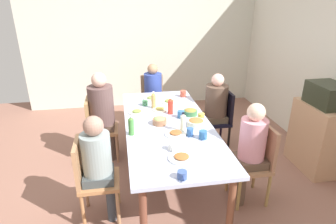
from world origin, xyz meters
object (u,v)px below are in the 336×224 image
at_px(person_3, 215,105).
at_px(person_0, 98,160).
at_px(plate_3, 182,157).
at_px(plate_5, 169,102).
at_px(person_1, 251,145).
at_px(person_4, 153,91).
at_px(person_2, 102,109).
at_px(microwave, 328,95).
at_px(plate_1, 137,112).
at_px(plate_0, 176,133).
at_px(chair_4, 153,98).
at_px(bowl_2, 196,123).
at_px(chair_0, 91,176).
at_px(bottle_0, 131,126).
at_px(bottle_3, 154,100).
at_px(chair_1, 257,160).
at_px(bottle_1, 183,123).
at_px(plate_4, 160,109).
at_px(bottle_2, 170,106).
at_px(cup_1, 183,94).
at_px(side_cabinet, 318,137).
at_px(chair_3, 220,117).
at_px(chair_2, 97,126).
at_px(dining_table, 168,128).
at_px(bowl_0, 190,112).
at_px(plate_2, 151,98).
at_px(cup_2, 201,117).
at_px(cup_3, 203,135).
at_px(cup_4, 172,147).
at_px(cup_7, 181,114).
at_px(cup_0, 190,132).
at_px(cup_5, 145,103).
at_px(cup_6, 182,175).

bearing_deg(person_3, person_0, -53.30).
distance_m(plate_3, plate_5, 1.52).
bearing_deg(person_1, person_4, -158.95).
bearing_deg(person_1, person_2, -126.66).
bearing_deg(person_3, microwave, 58.56).
bearing_deg(plate_1, plate_0, 28.71).
distance_m(chair_4, bowl_2, 1.75).
distance_m(chair_0, chair_4, 2.34).
relative_size(bottle_0, bottle_3, 0.97).
distance_m(chair_1, bottle_1, 0.91).
xyz_separation_m(person_3, person_4, (-0.88, -0.80, -0.03)).
bearing_deg(person_1, plate_4, -141.16).
bearing_deg(bottle_1, bottle_2, -174.73).
relative_size(cup_1, bottle_1, 0.53).
distance_m(chair_1, person_4, 2.26).
distance_m(bottle_0, side_cabinet, 2.47).
relative_size(chair_3, plate_0, 3.74).
relative_size(chair_1, chair_2, 1.00).
bearing_deg(person_4, plate_0, 1.11).
bearing_deg(plate_5, dining_table, -11.25).
relative_size(plate_4, cup_1, 1.71).
xyz_separation_m(plate_5, microwave, (0.83, 1.85, 0.28)).
distance_m(person_2, bowl_2, 1.33).
relative_size(plate_5, bowl_0, 1.28).
bearing_deg(bottle_3, plate_2, 178.75).
xyz_separation_m(cup_2, bottle_1, (0.25, -0.29, 0.06)).
xyz_separation_m(cup_3, side_cabinet, (-0.32, 1.68, -0.34)).
bearing_deg(chair_3, chair_0, -56.22).
bearing_deg(bowl_0, chair_3, 124.37).
height_order(dining_table, bowl_0, bowl_0).
distance_m(cup_4, bottle_1, 0.44).
xyz_separation_m(dining_table, person_4, (-1.48, 0.00, -0.00)).
xyz_separation_m(person_0, person_1, (-0.00, 1.60, 0.01)).
bearing_deg(bowl_2, cup_4, -37.57).
relative_size(chair_3, side_cabinet, 1.00).
relative_size(person_0, person_4, 1.02).
height_order(plate_5, bottle_3, bottle_3).
height_order(chair_1, cup_7, chair_1).
distance_m(plate_0, cup_2, 0.50).
height_order(cup_0, bottle_0, bottle_0).
distance_m(bottle_0, bottle_2, 0.74).
relative_size(person_3, cup_2, 10.09).
distance_m(bowl_0, bottle_0, 0.90).
bearing_deg(dining_table, microwave, 86.24).
distance_m(bowl_0, cup_5, 0.70).
distance_m(plate_2, bottle_3, 0.37).
bearing_deg(person_1, cup_7, -140.61).
xyz_separation_m(person_3, cup_6, (1.71, -0.87, 0.08)).
bearing_deg(chair_3, person_3, -90.00).
height_order(dining_table, cup_1, cup_1).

